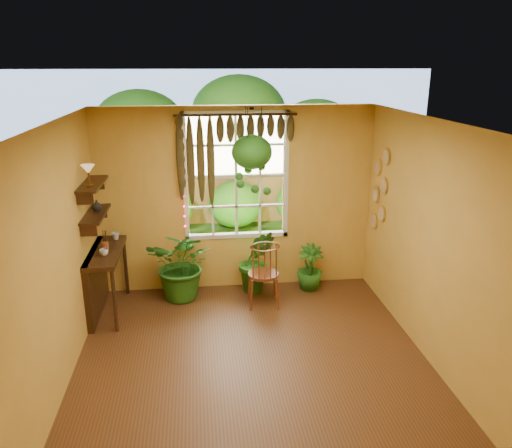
# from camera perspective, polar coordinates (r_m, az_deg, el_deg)

# --- Properties ---
(floor) EXTENTS (4.50, 4.50, 0.00)m
(floor) POSITION_cam_1_polar(r_m,az_deg,el_deg) (5.78, -0.16, -16.32)
(floor) COLOR #553518
(floor) RESTS_ON ground
(ceiling) EXTENTS (4.50, 4.50, 0.00)m
(ceiling) POSITION_cam_1_polar(r_m,az_deg,el_deg) (4.81, -0.19, 11.30)
(ceiling) COLOR silver
(ceiling) RESTS_ON wall_back
(wall_back) EXTENTS (4.00, 0.00, 4.00)m
(wall_back) POSITION_cam_1_polar(r_m,az_deg,el_deg) (7.27, -2.24, 2.74)
(wall_back) COLOR gold
(wall_back) RESTS_ON floor
(wall_left) EXTENTS (0.00, 4.50, 4.50)m
(wall_left) POSITION_cam_1_polar(r_m,az_deg,el_deg) (5.32, -22.19, -4.48)
(wall_left) COLOR gold
(wall_left) RESTS_ON floor
(wall_right) EXTENTS (0.00, 4.50, 4.50)m
(wall_right) POSITION_cam_1_polar(r_m,az_deg,el_deg) (5.72, 20.17, -2.68)
(wall_right) COLOR gold
(wall_right) RESTS_ON floor
(window) EXTENTS (1.52, 0.10, 1.86)m
(window) POSITION_cam_1_polar(r_m,az_deg,el_deg) (7.22, -2.30, 5.48)
(window) COLOR white
(window) RESTS_ON wall_back
(valance_vine) EXTENTS (1.70, 0.12, 1.10)m
(valance_vine) POSITION_cam_1_polar(r_m,az_deg,el_deg) (6.99, -2.98, 9.87)
(valance_vine) COLOR #36210E
(valance_vine) RESTS_ON window
(string_lights) EXTENTS (0.03, 0.03, 1.54)m
(string_lights) POSITION_cam_1_polar(r_m,az_deg,el_deg) (7.10, -8.39, 5.51)
(string_lights) COLOR #FF2633
(string_lights) RESTS_ON window
(wall_plates) EXTENTS (0.04, 0.32, 1.10)m
(wall_plates) POSITION_cam_1_polar(r_m,az_deg,el_deg) (7.22, 13.95, 3.73)
(wall_plates) COLOR beige
(wall_plates) RESTS_ON wall_right
(counter_ledge) EXTENTS (0.40, 1.20, 0.90)m
(counter_ledge) POSITION_cam_1_polar(r_m,az_deg,el_deg) (7.03, -17.48, -5.56)
(counter_ledge) COLOR #36210E
(counter_ledge) RESTS_ON floor
(shelf_lower) EXTENTS (0.25, 0.90, 0.04)m
(shelf_lower) POSITION_cam_1_polar(r_m,az_deg,el_deg) (6.74, -17.87, 1.08)
(shelf_lower) COLOR #36210E
(shelf_lower) RESTS_ON wall_left
(shelf_upper) EXTENTS (0.25, 0.90, 0.04)m
(shelf_upper) POSITION_cam_1_polar(r_m,az_deg,el_deg) (6.64, -18.19, 4.38)
(shelf_upper) COLOR #36210E
(shelf_upper) RESTS_ON wall_left
(backyard) EXTENTS (14.00, 10.00, 12.00)m
(backyard) POSITION_cam_1_polar(r_m,az_deg,el_deg) (11.81, -2.94, 8.31)
(backyard) COLOR #295A19
(backyard) RESTS_ON ground
(windsor_chair) EXTENTS (0.45, 0.48, 1.15)m
(windsor_chair) POSITION_cam_1_polar(r_m,az_deg,el_deg) (6.99, 0.87, -6.76)
(windsor_chair) COLOR brown
(windsor_chair) RESTS_ON floor
(potted_plant_left) EXTENTS (1.19, 1.11, 1.06)m
(potted_plant_left) POSITION_cam_1_polar(r_m,az_deg,el_deg) (7.19, -8.30, -4.56)
(potted_plant_left) COLOR #164F15
(potted_plant_left) RESTS_ON floor
(potted_plant_mid) EXTENTS (0.53, 0.43, 0.96)m
(potted_plant_mid) POSITION_cam_1_polar(r_m,az_deg,el_deg) (7.35, 0.07, -4.25)
(potted_plant_mid) COLOR #164F15
(potted_plant_mid) RESTS_ON floor
(potted_plant_right) EXTENTS (0.42, 0.42, 0.69)m
(potted_plant_right) POSITION_cam_1_polar(r_m,az_deg,el_deg) (7.51, 6.18, -4.98)
(potted_plant_right) COLOR #164F15
(potted_plant_right) RESTS_ON floor
(hanging_basket) EXTENTS (0.56, 0.56, 1.23)m
(hanging_basket) POSITION_cam_1_polar(r_m,az_deg,el_deg) (6.90, -0.48, 7.56)
(hanging_basket) COLOR black
(hanging_basket) RESTS_ON ceiling
(cup_a) EXTENTS (0.14, 0.14, 0.09)m
(cup_a) POSITION_cam_1_polar(r_m,az_deg,el_deg) (6.69, -16.99, -3.11)
(cup_a) COLOR silver
(cup_a) RESTS_ON counter_ledge
(cup_b) EXTENTS (0.11, 0.11, 0.10)m
(cup_b) POSITION_cam_1_polar(r_m,az_deg,el_deg) (7.24, -15.75, -1.34)
(cup_b) COLOR beige
(cup_b) RESTS_ON counter_ledge
(brush_jar) EXTENTS (0.09, 0.09, 0.34)m
(brush_jar) POSITION_cam_1_polar(r_m,az_deg,el_deg) (6.86, -16.93, -1.78)
(brush_jar) COLOR brown
(brush_jar) RESTS_ON counter_ledge
(shelf_vase) EXTENTS (0.14, 0.14, 0.14)m
(shelf_vase) POSITION_cam_1_polar(r_m,az_deg,el_deg) (6.82, -17.74, 2.05)
(shelf_vase) COLOR #B2AD99
(shelf_vase) RESTS_ON shelf_lower
(tiffany_lamp) EXTENTS (0.16, 0.16, 0.27)m
(tiffany_lamp) POSITION_cam_1_polar(r_m,az_deg,el_deg) (6.37, -18.63, 5.80)
(tiffany_lamp) COLOR #543618
(tiffany_lamp) RESTS_ON shelf_upper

